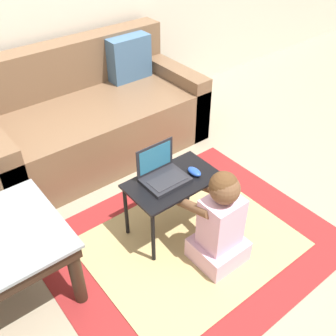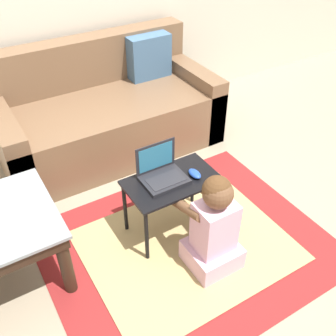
{
  "view_description": "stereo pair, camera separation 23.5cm",
  "coord_description": "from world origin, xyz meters",
  "px_view_note": "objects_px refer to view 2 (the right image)",
  "views": [
    {
      "loc": [
        -1.16,
        -1.4,
        1.91
      ],
      "look_at": [
        -0.0,
        0.06,
        0.47
      ],
      "focal_mm": 42.0,
      "sensor_mm": 36.0,
      "label": 1
    },
    {
      "loc": [
        -0.97,
        -1.54,
        1.91
      ],
      "look_at": [
        -0.0,
        0.06,
        0.47
      ],
      "focal_mm": 42.0,
      "sensor_mm": 36.0,
      "label": 2
    }
  ],
  "objects_px": {
    "couch": "(107,113)",
    "laptop": "(162,174)",
    "person_seated": "(214,227)",
    "laptop_desk": "(172,187)",
    "computer_mouse": "(195,174)"
  },
  "relations": [
    {
      "from": "laptop",
      "to": "couch",
      "type": "bearing_deg",
      "value": 84.24
    },
    {
      "from": "couch",
      "to": "laptop_desk",
      "type": "height_order",
      "value": "couch"
    },
    {
      "from": "couch",
      "to": "laptop",
      "type": "distance_m",
      "value": 1.1
    },
    {
      "from": "couch",
      "to": "laptop_desk",
      "type": "xyz_separation_m",
      "value": [
        -0.07,
        -1.13,
        0.06
      ]
    },
    {
      "from": "couch",
      "to": "laptop_desk",
      "type": "distance_m",
      "value": 1.13
    },
    {
      "from": "couch",
      "to": "laptop_desk",
      "type": "relative_size",
      "value": 3.08
    },
    {
      "from": "laptop",
      "to": "person_seated",
      "type": "relative_size",
      "value": 0.4
    },
    {
      "from": "couch",
      "to": "computer_mouse",
      "type": "distance_m",
      "value": 1.17
    },
    {
      "from": "couch",
      "to": "person_seated",
      "type": "relative_size",
      "value": 2.66
    },
    {
      "from": "computer_mouse",
      "to": "person_seated",
      "type": "relative_size",
      "value": 0.16
    },
    {
      "from": "computer_mouse",
      "to": "person_seated",
      "type": "distance_m",
      "value": 0.36
    },
    {
      "from": "laptop_desk",
      "to": "person_seated",
      "type": "distance_m",
      "value": 0.37
    },
    {
      "from": "couch",
      "to": "laptop",
      "type": "bearing_deg",
      "value": -95.76
    },
    {
      "from": "computer_mouse",
      "to": "couch",
      "type": "bearing_deg",
      "value": 93.65
    },
    {
      "from": "laptop",
      "to": "person_seated",
      "type": "distance_m",
      "value": 0.44
    }
  ]
}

